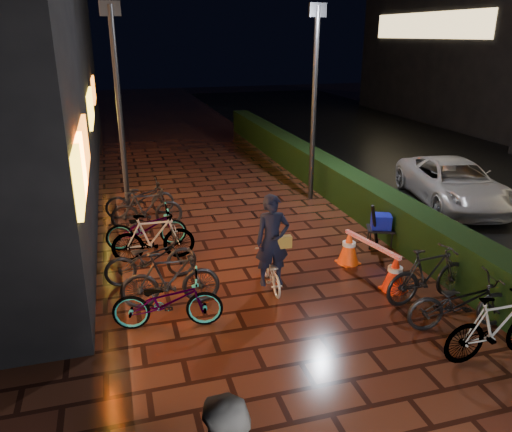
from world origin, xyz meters
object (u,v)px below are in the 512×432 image
object	(u,v)px
van	(454,183)
cyclist	(272,255)
cart_assembly	(380,223)
traffic_barrier	(371,259)

from	to	relation	value
van	cyclist	bearing A→B (deg)	-140.41
cart_assembly	van	bearing A→B (deg)	31.68
cyclist	traffic_barrier	bearing A→B (deg)	-1.58
cyclist	cart_assembly	world-z (taller)	cyclist
cyclist	van	bearing A→B (deg)	27.49
traffic_barrier	cart_assembly	distance (m)	1.56
van	traffic_barrier	xyz separation A→B (m)	(-4.45, -3.44, -0.26)
van	cart_assembly	bearing A→B (deg)	-136.23
van	traffic_barrier	world-z (taller)	van
cyclist	cart_assembly	bearing A→B (deg)	22.04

